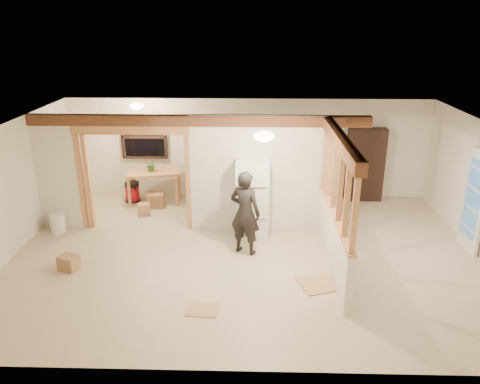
{
  "coord_description": "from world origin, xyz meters",
  "views": [
    {
      "loc": [
        0.11,
        -8.15,
        4.32
      ],
      "look_at": [
        -0.12,
        0.4,
        1.14
      ],
      "focal_mm": 35.0,
      "sensor_mm": 36.0,
      "label": 1
    }
  ],
  "objects_px": {
    "refrigerator": "(252,200)",
    "bookshelf": "(365,165)",
    "work_table": "(155,187)",
    "shop_vac": "(132,192)",
    "woman": "(245,213)"
  },
  "relations": [
    {
      "from": "woman",
      "to": "bookshelf",
      "type": "distance_m",
      "value": 4.16
    },
    {
      "from": "woman",
      "to": "work_table",
      "type": "xyz_separation_m",
      "value": [
        -2.29,
        2.63,
        -0.44
      ]
    },
    {
      "from": "woman",
      "to": "shop_vac",
      "type": "distance_m",
      "value": 3.96
    },
    {
      "from": "work_table",
      "to": "refrigerator",
      "type": "bearing_deg",
      "value": -49.98
    },
    {
      "from": "work_table",
      "to": "shop_vac",
      "type": "xyz_separation_m",
      "value": [
        -0.58,
        0.03,
        -0.14
      ]
    },
    {
      "from": "refrigerator",
      "to": "woman",
      "type": "xyz_separation_m",
      "value": [
        -0.13,
        -0.74,
        0.02
      ]
    },
    {
      "from": "work_table",
      "to": "bookshelf",
      "type": "xyz_separation_m",
      "value": [
        5.21,
        0.32,
        0.52
      ]
    },
    {
      "from": "refrigerator",
      "to": "bookshelf",
      "type": "bearing_deg",
      "value": 38.45
    },
    {
      "from": "woman",
      "to": "work_table",
      "type": "height_order",
      "value": "woman"
    },
    {
      "from": "shop_vac",
      "to": "bookshelf",
      "type": "bearing_deg",
      "value": 2.89
    },
    {
      "from": "work_table",
      "to": "woman",
      "type": "bearing_deg",
      "value": -60.96
    },
    {
      "from": "work_table",
      "to": "shop_vac",
      "type": "height_order",
      "value": "work_table"
    },
    {
      "from": "refrigerator",
      "to": "work_table",
      "type": "bearing_deg",
      "value": 142.02
    },
    {
      "from": "shop_vac",
      "to": "bookshelf",
      "type": "relative_size",
      "value": 0.28
    },
    {
      "from": "refrigerator",
      "to": "woman",
      "type": "distance_m",
      "value": 0.75
    }
  ]
}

